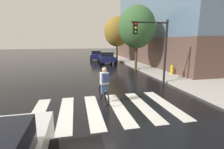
{
  "coord_description": "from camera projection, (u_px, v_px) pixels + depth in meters",
  "views": [
    {
      "loc": [
        -0.6,
        -6.52,
        2.85
      ],
      "look_at": [
        1.49,
        2.99,
        0.88
      ],
      "focal_mm": 26.46,
      "sensor_mm": 36.0,
      "label": 1
    }
  ],
  "objects": [
    {
      "name": "sedan_far",
      "position": [
        97.0,
        55.0,
        25.29
      ],
      "size": [
        2.33,
        4.46,
        1.49
      ],
      "color": "navy",
      "rests_on": "ground"
    },
    {
      "name": "crosswalk_stripes",
      "position": [
        106.0,
        109.0,
        7.06
      ],
      "size": [
        6.07,
        3.59,
        0.01
      ],
      "color": "silver",
      "rests_on": "ground"
    },
    {
      "name": "traffic_light_near",
      "position": [
        154.0,
        41.0,
        10.56
      ],
      "size": [
        2.47,
        0.28,
        4.2
      ],
      "color": "black",
      "rests_on": "ground"
    },
    {
      "name": "street_tree_near",
      "position": [
        137.0,
        27.0,
        15.66
      ],
      "size": [
        3.47,
        3.47,
        6.16
      ],
      "color": "#4C3823",
      "rests_on": "ground"
    },
    {
      "name": "sedan_mid",
      "position": [
        106.0,
        57.0,
        21.58
      ],
      "size": [
        2.25,
        4.47,
        1.51
      ],
      "color": "navy",
      "rests_on": "ground"
    },
    {
      "name": "corner_building",
      "position": [
        201.0,
        10.0,
        22.11
      ],
      "size": [
        17.29,
        20.82,
        14.15
      ],
      "color": "brown",
      "rests_on": "ground"
    },
    {
      "name": "ground_plane",
      "position": [
        93.0,
        110.0,
        6.94
      ],
      "size": [
        120.0,
        120.0,
        0.0
      ],
      "primitive_type": "plane",
      "color": "black"
    },
    {
      "name": "street_tree_mid",
      "position": [
        117.0,
        32.0,
        22.12
      ],
      "size": [
        3.42,
        3.42,
        6.08
      ],
      "color": "#4C3823",
      "rests_on": "ground"
    },
    {
      "name": "fire_hydrant",
      "position": [
        172.0,
        70.0,
        13.64
      ],
      "size": [
        0.33,
        0.22,
        0.78
      ],
      "color": "gold",
      "rests_on": "sidewalk"
    },
    {
      "name": "cyclist",
      "position": [
        104.0,
        85.0,
        7.69
      ],
      "size": [
        0.38,
        1.71,
        1.69
      ],
      "color": "black",
      "rests_on": "ground"
    }
  ]
}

